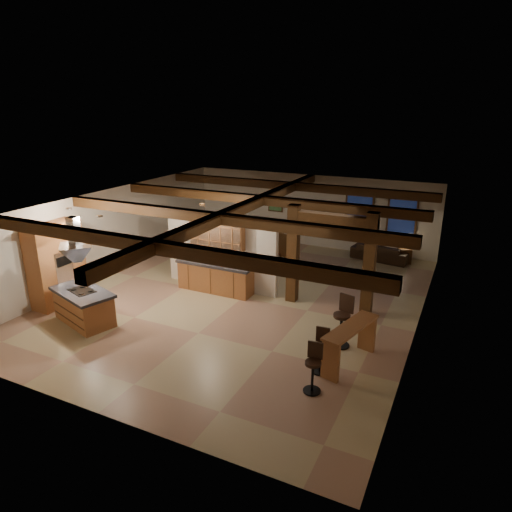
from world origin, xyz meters
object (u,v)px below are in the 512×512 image
Objects in this scene: sofa at (381,252)px; bar_counter at (350,339)px; kitchen_island at (84,306)px; dining_table at (257,259)px.

sofa is 1.12× the size of bar_counter.
kitchen_island reaches higher than dining_table.
kitchen_island is 10.57m from sofa.
bar_counter is at bearing 8.40° from kitchen_island.
sofa is (3.81, 2.73, 0.02)m from dining_table.
dining_table is at bearing 133.48° from bar_counter.
kitchen_island is at bearing -171.60° from bar_counter.
bar_counter is at bearing 104.66° from sofa.
bar_counter reaches higher than kitchen_island.
sofa reaches higher than dining_table.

